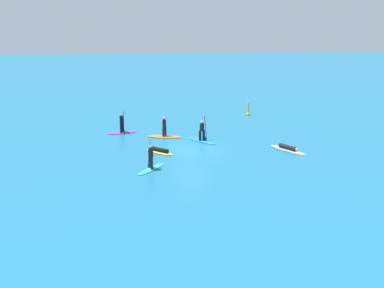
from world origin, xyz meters
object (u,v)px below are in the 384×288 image
object	(u,v)px
surfer_on_orange_board	(164,133)
surfer_on_white_board	(288,148)
surfer_on_blue_board	(202,135)
surfer_on_teal_board	(151,162)
surfer_on_yellow_board	(159,151)
marker_buoy	(248,112)
surfer_on_purple_board	(122,128)

from	to	relation	value
surfer_on_orange_board	surfer_on_white_board	size ratio (longest dim) A/B	1.06
surfer_on_orange_board	surfer_on_blue_board	distance (m)	3.32
surfer_on_teal_board	surfer_on_blue_board	bearing A→B (deg)	4.51
surfer_on_yellow_board	surfer_on_blue_board	bearing A→B (deg)	-108.91
surfer_on_yellow_board	marker_buoy	distance (m)	13.69
surfer_on_orange_board	surfer_on_teal_board	bearing A→B (deg)	90.02
surfer_on_yellow_board	surfer_on_purple_board	bearing A→B (deg)	-23.45
surfer_on_purple_board	surfer_on_teal_board	xyz separation A→B (m)	(2.71, -8.55, 0.08)
surfer_on_blue_board	surfer_on_white_board	distance (m)	6.96
surfer_on_teal_board	surfer_on_blue_board	xyz separation A→B (m)	(4.01, 5.87, -0.05)
surfer_on_yellow_board	marker_buoy	world-z (taller)	marker_buoy
surfer_on_yellow_board	surfer_on_orange_board	bearing A→B (deg)	-61.33
surfer_on_purple_board	surfer_on_yellow_board	xyz separation A→B (m)	(3.26, -5.24, -0.33)
surfer_on_teal_board	surfer_on_blue_board	size ratio (longest dim) A/B	0.98
surfer_on_blue_board	surfer_on_yellow_board	world-z (taller)	surfer_on_blue_board
surfer_on_blue_board	marker_buoy	xyz separation A→B (m)	(5.33, 7.94, -0.20)
surfer_on_teal_board	surfer_on_yellow_board	world-z (taller)	surfer_on_teal_board
surfer_on_teal_board	surfer_on_white_board	distance (m)	10.93
surfer_on_yellow_board	surfer_on_white_board	world-z (taller)	surfer_on_white_board
surfer_on_purple_board	surfer_on_blue_board	distance (m)	7.24
surfer_on_purple_board	surfer_on_yellow_board	bearing A→B (deg)	-70.51
surfer_on_purple_board	surfer_on_blue_board	bearing A→B (deg)	-34.19
surfer_on_blue_board	marker_buoy	world-z (taller)	surfer_on_blue_board
surfer_on_orange_board	surfer_on_yellow_board	distance (m)	3.87
surfer_on_blue_board	surfer_on_yellow_board	size ratio (longest dim) A/B	1.05
marker_buoy	surfer_on_orange_board	bearing A→B (deg)	-141.52
surfer_on_purple_board	surfer_on_teal_board	world-z (taller)	surfer_on_teal_board
surfer_on_orange_board	surfer_on_blue_board	world-z (taller)	surfer_on_blue_board
marker_buoy	surfer_on_purple_board	bearing A→B (deg)	-156.41
surfer_on_purple_board	surfer_on_yellow_board	distance (m)	6.18
surfer_on_purple_board	marker_buoy	size ratio (longest dim) A/B	1.90
surfer_on_orange_board	surfer_on_teal_board	xyz separation A→B (m)	(-0.95, -7.15, 0.15)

